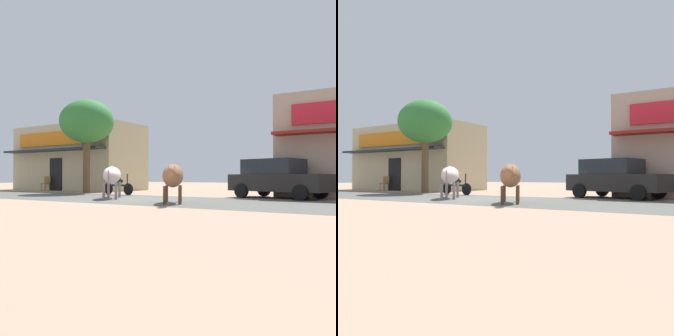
{
  "view_description": "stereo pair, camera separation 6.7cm",
  "coord_description": "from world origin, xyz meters",
  "views": [
    {
      "loc": [
        9.05,
        -11.8,
        0.9
      ],
      "look_at": [
        0.99,
        1.19,
        1.26
      ],
      "focal_mm": 39.12,
      "sensor_mm": 36.0,
      "label": 1
    },
    {
      "loc": [
        9.1,
        -11.76,
        0.9
      ],
      "look_at": [
        0.99,
        1.19,
        1.26
      ],
      "focal_mm": 39.12,
      "sensor_mm": 36.0,
      "label": 2
    }
  ],
  "objects": [
    {
      "name": "cow_far_dark",
      "position": [
        2.62,
        -1.12,
        0.92
      ],
      "size": [
        1.68,
        2.45,
        1.33
      ],
      "color": "#946040",
      "rests_on": "ground"
    },
    {
      "name": "cow_near_brown",
      "position": [
        -0.9,
        -0.14,
        0.96
      ],
      "size": [
        1.94,
        2.56,
        1.31
      ],
      "color": "silver",
      "rests_on": "ground"
    },
    {
      "name": "cafe_chair_near_tree",
      "position": [
        -10.04,
        4.07,
        0.51
      ],
      "size": [
        0.52,
        0.52,
        0.92
      ],
      "color": "brown",
      "rests_on": "ground"
    },
    {
      "name": "parked_motorcycle",
      "position": [
        -2.7,
        2.44,
        0.46
      ],
      "size": [
        2.0,
        0.31,
        1.04
      ],
      "color": "black",
      "rests_on": "ground"
    },
    {
      "name": "storefront_left_cafe",
      "position": [
        -9.6,
        6.51,
        2.17
      ],
      "size": [
        8.92,
        4.95,
        4.33
      ],
      "color": "tan",
      "rests_on": "ground"
    },
    {
      "name": "asphalt_road",
      "position": [
        0.0,
        0.0,
        0.0
      ],
      "size": [
        72.0,
        5.27,
        0.0
      ],
      "primitive_type": "cube",
      "color": "#56574F",
      "rests_on": "ground"
    },
    {
      "name": "roadside_tree",
      "position": [
        -5.6,
        3.17,
        3.95
      ],
      "size": [
        3.02,
        3.02,
        5.21
      ],
      "color": "brown",
      "rests_on": "ground"
    },
    {
      "name": "parked_hatchback_car",
      "position": [
        4.9,
        3.62,
        0.84
      ],
      "size": [
        4.31,
        2.7,
        1.64
      ],
      "color": "black",
      "rests_on": "ground"
    },
    {
      "name": "ground",
      "position": [
        0.0,
        0.0,
        0.0
      ],
      "size": [
        80.0,
        80.0,
        0.0
      ],
      "primitive_type": "plane",
      "color": "tan"
    }
  ]
}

